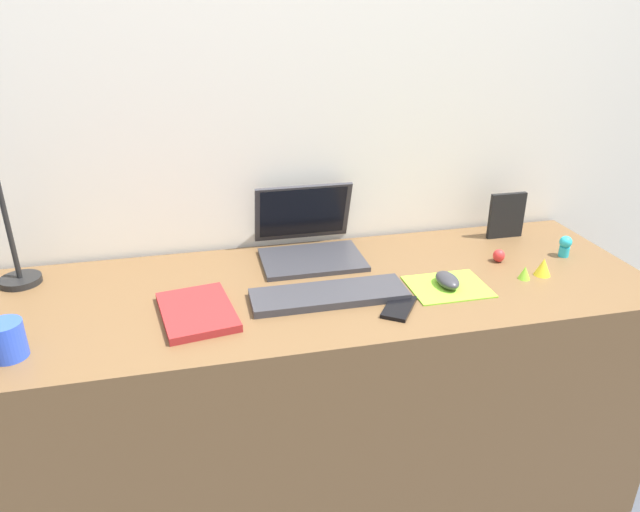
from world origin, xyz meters
The scene contains 16 objects.
ground_plane centered at (0.00, 0.00, 0.00)m, with size 6.00×6.00×0.00m, color #474C56.
back_wall centered at (0.00, 0.35, 0.80)m, with size 3.06×0.05×1.60m, color silver.
desk centered at (0.00, 0.00, 0.37)m, with size 1.86×0.62×0.74m, color brown.
laptop centered at (0.02, 0.22, 0.79)m, with size 0.30×0.28×0.20m.
keyboard centered at (0.02, -0.07, 0.75)m, with size 0.41×0.13×0.02m, color #333338.
mousepad centered at (0.35, -0.09, 0.74)m, with size 0.21×0.17×0.00m, color #8CDB33.
mouse centered at (0.34, -0.08, 0.76)m, with size 0.06×0.10×0.03m, color #333338.
cell_phone centered at (0.18, -0.17, 0.74)m, with size 0.06×0.13×0.01m, color black.
desk_lamp centered at (-0.79, 0.18, 0.92)m, with size 0.11×0.15×0.38m.
notebook_pad centered at (-0.32, -0.09, 0.75)m, with size 0.17×0.24×0.02m, color maroon.
picture_frame centered at (0.68, 0.21, 0.81)m, with size 0.12×0.02×0.15m, color black.
coffee_mug centered at (-0.73, -0.18, 0.78)m, with size 0.08×0.08×0.08m, color blue.
toy_figurine_red centered at (0.56, 0.04, 0.76)m, with size 0.03×0.03×0.04m, color red.
toy_figurine_lime centered at (0.58, -0.09, 0.76)m, with size 0.03×0.03×0.04m, color #8CDB33.
toy_figurine_yellow centered at (0.64, -0.08, 0.77)m, with size 0.05×0.05×0.05m, color yellow.
toy_figurine_cyan centered at (0.78, 0.03, 0.78)m, with size 0.04×0.04×0.07m.
Camera 1 is at (-0.31, -1.37, 1.46)m, focal length 32.40 mm.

